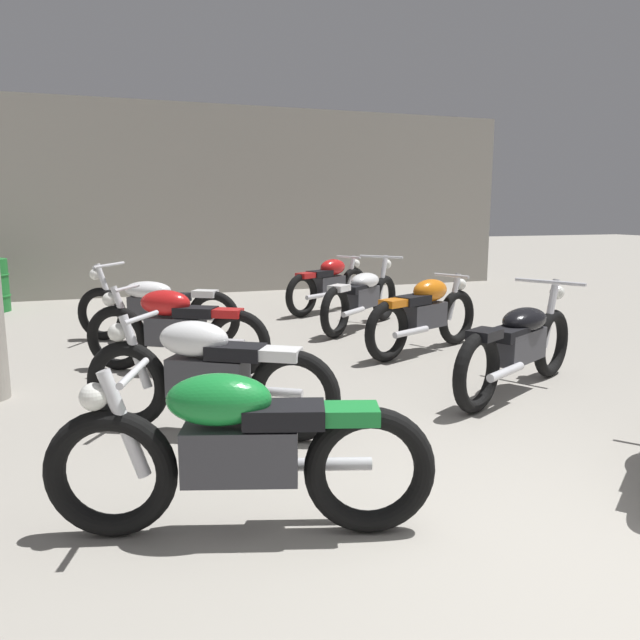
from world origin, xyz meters
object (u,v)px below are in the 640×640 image
(motorcycle_left_row_1, at_px, (207,374))
(motorcycle_left_row_3, at_px, (155,307))
(motorcycle_right_row_3, at_px, (362,296))
(motorcycle_right_row_2, at_px, (425,313))
(motorcycle_right_row_4, at_px, (329,284))
(motorcycle_left_row_0, at_px, (239,448))
(motorcycle_left_row_2, at_px, (175,328))
(motorcycle_right_row_1, at_px, (519,344))

(motorcycle_left_row_1, relative_size, motorcycle_left_row_3, 0.91)
(motorcycle_left_row_1, height_order, motorcycle_right_row_3, motorcycle_right_row_3)
(motorcycle_left_row_1, distance_m, motorcycle_right_row_2, 3.34)
(motorcycle_left_row_3, height_order, motorcycle_right_row_4, motorcycle_left_row_3)
(motorcycle_left_row_1, distance_m, motorcycle_right_row_3, 4.37)
(motorcycle_left_row_0, xyz_separation_m, motorcycle_left_row_3, (0.03, 4.90, -0.01))
(motorcycle_left_row_1, height_order, motorcycle_left_row_2, same)
(motorcycle_left_row_2, distance_m, motorcycle_right_row_3, 3.15)
(motorcycle_left_row_3, height_order, motorcycle_right_row_2, motorcycle_left_row_3)
(motorcycle_right_row_2, distance_m, motorcycle_right_row_3, 1.60)
(motorcycle_left_row_0, xyz_separation_m, motorcycle_right_row_2, (2.90, 3.31, 0.00))
(motorcycle_left_row_3, height_order, motorcycle_right_row_3, same)
(motorcycle_right_row_3, bearing_deg, motorcycle_right_row_2, -86.88)
(motorcycle_left_row_0, relative_size, motorcycle_right_row_2, 1.03)
(motorcycle_left_row_0, distance_m, motorcycle_right_row_1, 3.32)
(motorcycle_left_row_0, bearing_deg, motorcycle_right_row_3, 60.23)
(motorcycle_left_row_2, height_order, motorcycle_right_row_4, same)
(motorcycle_right_row_2, bearing_deg, motorcycle_right_row_3, 93.12)
(motorcycle_left_row_3, relative_size, motorcycle_right_row_2, 1.03)
(motorcycle_left_row_1, bearing_deg, motorcycle_left_row_3, 91.09)
(motorcycle_left_row_0, bearing_deg, motorcycle_left_row_1, 86.54)
(motorcycle_right_row_4, bearing_deg, motorcycle_left_row_1, -119.63)
(motorcycle_right_row_1, bearing_deg, motorcycle_left_row_3, 131.19)
(motorcycle_left_row_1, xyz_separation_m, motorcycle_right_row_3, (2.72, 3.42, -0.01))
(motorcycle_left_row_1, relative_size, motorcycle_right_row_1, 0.88)
(motorcycle_left_row_1, distance_m, motorcycle_left_row_3, 3.41)
(motorcycle_left_row_0, distance_m, motorcycle_right_row_4, 6.99)
(motorcycle_left_row_1, height_order, motorcycle_right_row_1, motorcycle_right_row_1)
(motorcycle_left_row_0, relative_size, motorcycle_left_row_1, 1.11)
(motorcycle_left_row_0, relative_size, motorcycle_left_row_2, 1.09)
(motorcycle_left_row_1, xyz_separation_m, motorcycle_right_row_2, (2.81, 1.82, 0.00))
(motorcycle_right_row_3, bearing_deg, motorcycle_left_row_2, -150.01)
(motorcycle_left_row_2, relative_size, motorcycle_right_row_2, 0.94)
(motorcycle_left_row_3, bearing_deg, motorcycle_right_row_3, 0.32)
(motorcycle_right_row_2, relative_size, motorcycle_right_row_4, 1.05)
(motorcycle_left_row_0, distance_m, motorcycle_right_row_2, 4.40)
(motorcycle_right_row_1, height_order, motorcycle_right_row_2, motorcycle_right_row_1)
(motorcycle_left_row_1, bearing_deg, motorcycle_right_row_2, 32.96)
(motorcycle_right_row_4, bearing_deg, motorcycle_right_row_1, -89.60)
(motorcycle_left_row_0, relative_size, motorcycle_left_row_3, 1.01)
(motorcycle_right_row_1, relative_size, motorcycle_right_row_4, 1.11)
(motorcycle_left_row_0, relative_size, motorcycle_right_row_4, 1.08)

